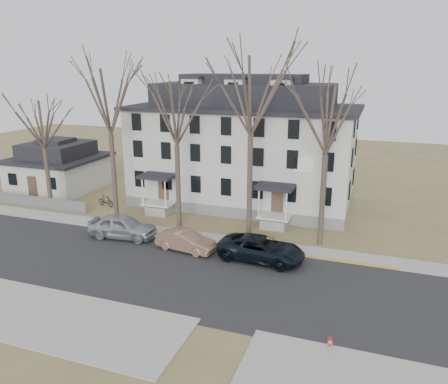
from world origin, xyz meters
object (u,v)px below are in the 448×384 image
at_px(boarding_house, 243,147).
at_px(fire_hydrant, 330,344).
at_px(tree_center, 251,90).
at_px(car_silver, 122,227).
at_px(tree_mid_left, 176,109).
at_px(tree_mid_right, 328,114).
at_px(car_navy, 261,249).
at_px(tree_bungalow, 41,121).
at_px(bicycle_right, 106,201).
at_px(tree_far_left, 108,97).
at_px(bicycle_left, 162,207).
at_px(car_tan, 186,241).
at_px(small_house, 59,168).

xyz_separation_m(boarding_house, fire_hydrant, (10.64, -20.84, -4.99)).
distance_m(tree_center, car_silver, 14.11).
height_order(tree_mid_left, tree_mid_right, same).
bearing_deg(tree_center, fire_hydrant, -58.94).
bearing_deg(tree_mid_left, car_navy, -27.50).
height_order(tree_bungalow, fire_hydrant, tree_bungalow).
relative_size(tree_center, car_navy, 2.50).
xyz_separation_m(tree_center, fire_hydrant, (7.64, -12.69, -10.69)).
bearing_deg(bicycle_right, tree_center, -88.96).
distance_m(tree_far_left, fire_hydrant, 25.41).
height_order(tree_center, fire_hydrant, tree_center).
height_order(tree_center, car_silver, tree_center).
bearing_deg(bicycle_right, car_silver, -127.12).
xyz_separation_m(car_silver, bicycle_left, (-0.01, 6.57, -0.41)).
bearing_deg(car_tan, fire_hydrant, -118.83).
relative_size(tree_mid_right, car_navy, 2.16).
bearing_deg(tree_mid_left, car_tan, -59.63).
bearing_deg(tree_center, tree_mid_right, 0.00).
distance_m(tree_far_left, tree_mid_left, 6.05).
xyz_separation_m(tree_far_left, bicycle_right, (-2.69, 2.35, -9.80)).
relative_size(car_silver, car_tan, 1.20).
bearing_deg(tree_mid_left, tree_mid_right, 0.00).
bearing_deg(tree_far_left, bicycle_right, 138.90).
bearing_deg(car_silver, boarding_house, -31.77).
relative_size(small_house, car_tan, 1.99).
height_order(small_house, tree_bungalow, tree_bungalow).
bearing_deg(small_house, car_silver, -35.55).
xyz_separation_m(tree_center, bicycle_right, (-14.69, 2.35, -10.55)).
relative_size(car_silver, car_navy, 0.90).
bearing_deg(bicycle_left, car_silver, 169.73).
distance_m(small_house, tree_far_left, 15.00).
xyz_separation_m(tree_center, car_tan, (-3.41, -4.43, -10.36)).
height_order(boarding_house, bicycle_right, boarding_house).
bearing_deg(bicycle_left, tree_mid_left, -142.92).
bearing_deg(tree_far_left, tree_mid_right, 0.00).
distance_m(tree_far_left, car_silver, 10.62).
xyz_separation_m(boarding_house, bicycle_right, (-11.69, -5.81, -4.84)).
xyz_separation_m(tree_mid_left, bicycle_left, (-3.01, 2.76, -9.11)).
relative_size(car_navy, bicycle_right, 3.28).
bearing_deg(car_tan, small_house, 69.48).
bearing_deg(car_silver, tree_center, -72.20).
distance_m(tree_mid_left, tree_bungalow, 13.08).
relative_size(tree_mid_left, car_silver, 2.41).
xyz_separation_m(tree_mid_left, tree_bungalow, (-13.00, 0.00, -1.48)).
distance_m(boarding_house, car_navy, 14.13).
bearing_deg(boarding_house, tree_far_left, -137.82).
bearing_deg(bicycle_left, bicycle_right, 83.78).
xyz_separation_m(small_house, tree_mid_right, (28.50, -6.20, 7.35)).
relative_size(car_tan, fire_hydrant, 5.62).
bearing_deg(boarding_house, car_silver, -116.61).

